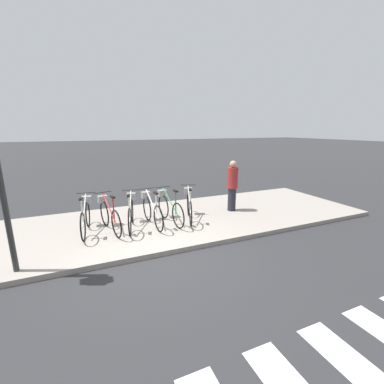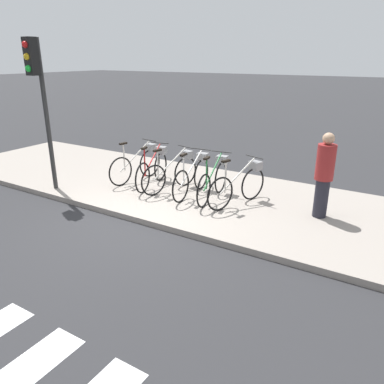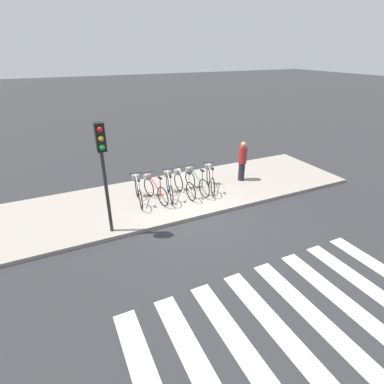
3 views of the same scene
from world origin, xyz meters
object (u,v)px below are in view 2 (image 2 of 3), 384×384
parked_bicycle_4 (214,178)px  parked_bicycle_5 (240,183)px  parked_bicycle_1 (154,167)px  parked_bicycle_2 (173,171)px  parked_bicycle_3 (193,175)px  pedestrian (324,174)px  parked_bicycle_0 (138,163)px  traffic_light (38,84)px

parked_bicycle_4 → parked_bicycle_5: same height
parked_bicycle_1 → parked_bicycle_4: same height
parked_bicycle_4 → parked_bicycle_5: bearing=-1.6°
parked_bicycle_2 → parked_bicycle_4: size_ratio=0.98×
parked_bicycle_1 → parked_bicycle_3: size_ratio=0.98×
parked_bicycle_1 → parked_bicycle_5: (2.26, -0.03, 0.00)m
pedestrian → parked_bicycle_4: bearing=-175.1°
parked_bicycle_0 → pedestrian: (4.42, 0.06, 0.41)m
parked_bicycle_1 → parked_bicycle_3: 1.13m
parked_bicycle_0 → parked_bicycle_5: bearing=-3.0°
parked_bicycle_4 → traffic_light: size_ratio=0.51×
parked_bicycle_5 → parked_bicycle_2: bearing=179.4°
parked_bicycle_3 → parked_bicycle_2: bearing=178.5°
parked_bicycle_0 → parked_bicycle_5: (2.82, -0.15, 0.00)m
parked_bicycle_1 → parked_bicycle_4: size_ratio=0.99×
parked_bicycle_2 → traffic_light: 3.43m
parked_bicycle_1 → parked_bicycle_5: size_ratio=1.03×
parked_bicycle_0 → parked_bicycle_2: size_ratio=1.02×
parked_bicycle_0 → parked_bicycle_1: size_ratio=1.01×
parked_bicycle_2 → traffic_light: size_ratio=0.50×
traffic_light → parked_bicycle_4: bearing=23.0°
parked_bicycle_4 → parked_bicycle_5: (0.62, -0.02, 0.00)m
parked_bicycle_1 → pedestrian: size_ratio=1.01×
parked_bicycle_2 → pedestrian: size_ratio=1.00×
parked_bicycle_2 → parked_bicycle_3: bearing=-1.5°
parked_bicycle_0 → parked_bicycle_4: same height
parked_bicycle_5 → parked_bicycle_1: bearing=179.1°
pedestrian → parked_bicycle_1: bearing=-177.4°
parked_bicycle_4 → parked_bicycle_0: bearing=176.6°
pedestrian → traffic_light: bearing=-163.7°
parked_bicycle_2 → pedestrian: pedestrian is taller
parked_bicycle_0 → parked_bicycle_3: bearing=-5.0°
parked_bicycle_4 → parked_bicycle_5: size_ratio=1.04×
parked_bicycle_0 → traffic_light: size_ratio=0.50×
parked_bicycle_2 → pedestrian: (3.29, 0.19, 0.41)m
parked_bicycle_2 → parked_bicycle_4: bearing=0.0°
parked_bicycle_1 → parked_bicycle_4: (1.65, -0.02, 0.00)m
parked_bicycle_1 → pedestrian: 3.88m
parked_bicycle_2 → parked_bicycle_1: bearing=178.2°
parked_bicycle_4 → pedestrian: 2.26m
parked_bicycle_1 → pedestrian: bearing=2.6°
parked_bicycle_2 → parked_bicycle_3: size_ratio=0.98×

